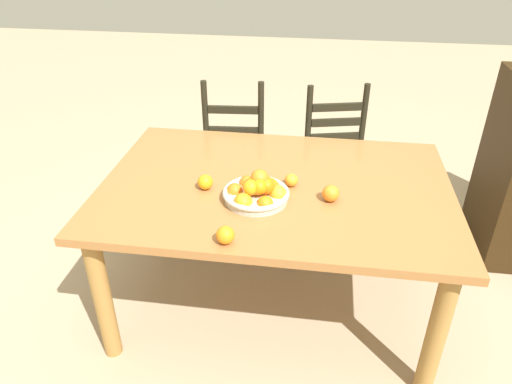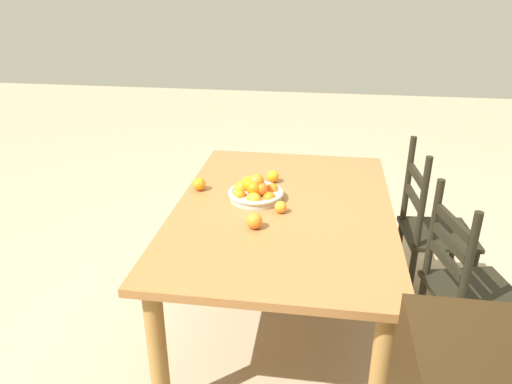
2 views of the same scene
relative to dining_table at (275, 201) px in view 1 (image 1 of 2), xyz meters
name	(u,v)px [view 1 (image 1 of 2)]	position (x,y,z in m)	size (l,w,h in m)	color
ground_plane	(273,299)	(0.00, 0.00, -0.63)	(12.00, 12.00, 0.00)	tan
dining_table	(275,201)	(0.00, 0.00, 0.00)	(1.61, 1.10, 0.72)	#996435
chair_near_window	(328,155)	(0.24, 0.87, -0.17)	(0.47, 0.47, 0.96)	black
chair_by_cabinet	(236,154)	(-0.34, 0.82, -0.18)	(0.42, 0.42, 0.97)	black
fruit_bowl	(257,191)	(-0.07, -0.16, 0.14)	(0.29, 0.29, 0.15)	beige
orange_loose_0	(291,180)	(0.07, -0.01, 0.13)	(0.06, 0.06, 0.06)	orange
orange_loose_1	(331,193)	(0.25, -0.11, 0.13)	(0.07, 0.07, 0.07)	orange
orange_loose_2	(205,182)	(-0.31, -0.09, 0.13)	(0.07, 0.07, 0.07)	orange
orange_loose_3	(225,235)	(-0.14, -0.48, 0.13)	(0.07, 0.07, 0.07)	orange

